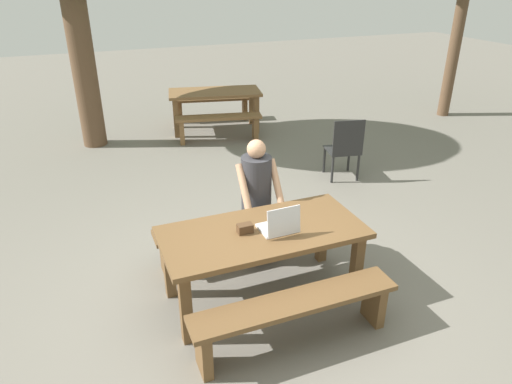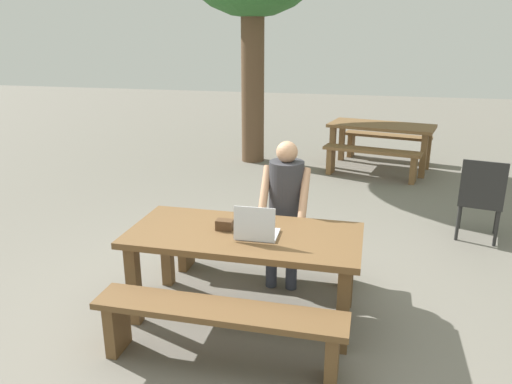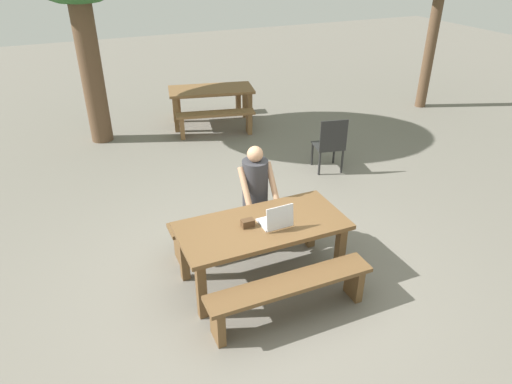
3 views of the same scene
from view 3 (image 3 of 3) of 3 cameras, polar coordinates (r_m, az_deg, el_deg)
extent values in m
plane|color=slate|center=(5.29, 0.74, -10.41)|extent=(30.00, 30.00, 0.00)
cube|color=brown|center=(4.88, 0.79, -4.21)|extent=(1.79, 0.84, 0.05)
cube|color=brown|center=(4.64, -6.75, -11.98)|extent=(0.09, 0.09, 0.66)
cube|color=brown|center=(5.19, 10.33, -7.28)|extent=(0.09, 0.09, 0.66)
cube|color=brown|center=(5.13, -8.92, -7.61)|extent=(0.09, 0.09, 0.66)
cube|color=brown|center=(5.63, 6.83, -3.80)|extent=(0.09, 0.09, 0.66)
cube|color=brown|center=(4.55, 4.30, -11.20)|extent=(1.71, 0.30, 0.05)
cube|color=brown|center=(4.49, -4.76, -15.85)|extent=(0.08, 0.24, 0.40)
cube|color=brown|center=(5.02, 12.03, -10.72)|extent=(0.08, 0.24, 0.40)
cube|color=brown|center=(5.55, -2.08, -2.96)|extent=(1.71, 0.30, 0.05)
cube|color=brown|center=(5.49, -9.44, -6.56)|extent=(0.08, 0.24, 0.40)
cube|color=brown|center=(5.94, 4.77, -3.24)|extent=(0.08, 0.24, 0.40)
cube|color=silver|center=(4.88, 2.19, -3.74)|extent=(0.31, 0.26, 0.02)
cube|color=silver|center=(4.71, 2.99, -3.18)|extent=(0.30, 0.05, 0.25)
cube|color=#0F1933|center=(4.71, 2.95, -3.13)|extent=(0.28, 0.03, 0.23)
cube|color=#4C331E|center=(4.81, -1.03, -3.86)|extent=(0.13, 0.08, 0.08)
cylinder|color=#333847|center=(5.55, -0.22, -5.36)|extent=(0.10, 0.10, 0.45)
cylinder|color=#333847|center=(5.61, 1.48, -4.95)|extent=(0.10, 0.10, 0.45)
cube|color=#333847|center=(5.51, 0.27, -2.41)|extent=(0.28, 0.28, 0.12)
cylinder|color=#333338|center=(5.42, -0.11, 1.06)|extent=(0.30, 0.30, 0.59)
cylinder|color=tan|center=(5.25, -1.40, 0.71)|extent=(0.07, 0.32, 0.41)
cylinder|color=tan|center=(5.38, 2.00, 1.40)|extent=(0.07, 0.32, 0.41)
sphere|color=tan|center=(5.25, -0.11, 4.70)|extent=(0.19, 0.19, 0.19)
cube|color=#262626|center=(7.56, 8.88, 5.67)|extent=(0.52, 0.52, 0.02)
cube|color=#262626|center=(7.28, 9.58, 6.88)|extent=(0.43, 0.11, 0.50)
cylinder|color=#262626|center=(7.87, 9.61, 4.90)|extent=(0.04, 0.04, 0.40)
cylinder|color=#262626|center=(7.75, 6.97, 4.71)|extent=(0.04, 0.04, 0.40)
cylinder|color=#262626|center=(7.55, 10.60, 3.74)|extent=(0.04, 0.04, 0.40)
cylinder|color=#262626|center=(7.42, 7.86, 3.52)|extent=(0.04, 0.04, 0.40)
cube|color=brown|center=(9.37, -5.59, 12.48)|extent=(1.78, 1.09, 0.05)
cube|color=brown|center=(9.17, -9.84, 9.39)|extent=(0.11, 0.11, 0.69)
cube|color=brown|center=(9.32, -0.77, 10.12)|extent=(0.11, 0.11, 0.69)
cube|color=brown|center=(9.71, -10.00, 10.48)|extent=(0.11, 0.11, 0.69)
cube|color=brown|center=(9.85, -1.40, 11.16)|extent=(0.11, 0.11, 0.69)
cube|color=brown|center=(8.86, -5.03, 9.63)|extent=(1.52, 0.60, 0.05)
cube|color=brown|center=(8.90, -9.12, 7.88)|extent=(0.13, 0.25, 0.41)
cube|color=brown|center=(9.03, -0.87, 8.56)|extent=(0.13, 0.25, 0.41)
cube|color=brown|center=(10.05, -5.93, 11.94)|extent=(1.52, 0.60, 0.05)
cube|color=brown|center=(10.09, -9.56, 10.38)|extent=(0.13, 0.25, 0.41)
cube|color=brown|center=(10.20, -2.21, 10.97)|extent=(0.13, 0.25, 0.41)
cylinder|color=brown|center=(10.91, 20.95, 17.54)|extent=(0.22, 0.22, 3.05)
cylinder|color=brown|center=(8.82, -19.88, 14.96)|extent=(0.39, 0.39, 2.93)
camera|label=1|loc=(0.83, 7.98, -15.22)|focal=32.57mm
camera|label=2|loc=(2.86, 51.96, -7.73)|focal=34.54mm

